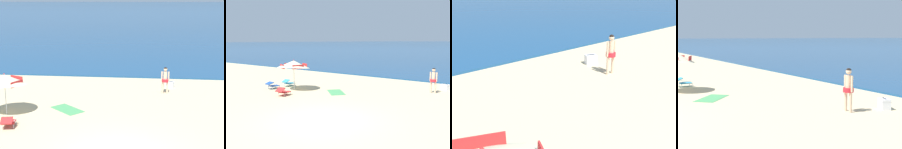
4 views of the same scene
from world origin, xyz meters
The scene contains 4 objects.
lounge_chair_under_umbrella centered at (-7.03, 4.46, 0.28)m, with size 0.61×0.91×0.51m.
person_standing_near_shore centered at (1.99, 8.30, 0.92)m, with size 0.47×0.39×1.58m.
cooler_box centered at (2.36, 9.72, 0.20)m, with size 0.59×0.52×0.43m.
beach_towel centered at (-2.99, 4.81, 0.01)m, with size 0.90×1.80×0.01m, color #4C9E5B.
Camera 4 is at (10.97, 0.65, 2.70)m, focal length 52.65 mm.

